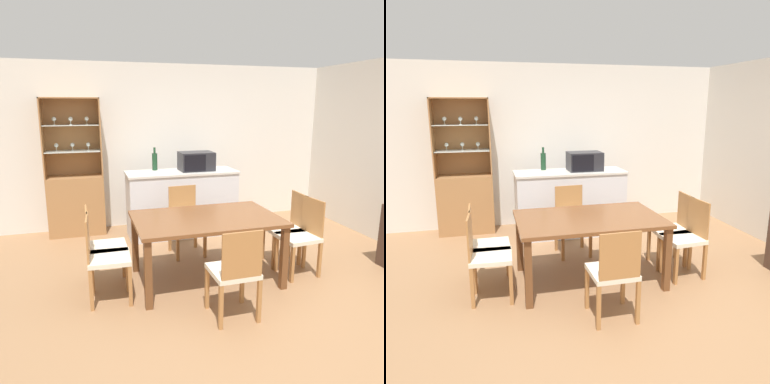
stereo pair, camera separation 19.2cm
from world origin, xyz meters
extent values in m
plane|color=#936B47|center=(0.00, 0.00, 0.00)|extent=(18.00, 18.00, 0.00)
cube|color=silver|center=(0.00, 2.63, 1.27)|extent=(6.80, 0.06, 2.55)
cube|color=silver|center=(-0.08, 1.92, 0.47)|extent=(1.60, 0.55, 0.94)
cube|color=beige|center=(-0.08, 1.92, 0.95)|extent=(1.63, 0.58, 0.03)
cube|color=#A37042|center=(-1.60, 2.40, 0.44)|extent=(0.82, 0.40, 0.88)
cube|color=#A37042|center=(-1.60, 2.59, 1.45)|extent=(0.82, 0.02, 1.14)
cube|color=#A37042|center=(-2.00, 2.40, 1.45)|extent=(0.02, 0.40, 1.14)
cube|color=#A37042|center=(-1.20, 2.40, 1.45)|extent=(0.02, 0.40, 1.14)
cube|color=#A37042|center=(-1.60, 2.40, 2.02)|extent=(0.82, 0.40, 0.02)
cube|color=silver|center=(-1.60, 2.40, 1.26)|extent=(0.77, 0.35, 0.01)
cube|color=silver|center=(-1.60, 2.40, 1.64)|extent=(0.77, 0.35, 0.01)
cylinder|color=silver|center=(-1.82, 2.43, 1.27)|extent=(0.04, 0.04, 0.01)
cylinder|color=silver|center=(-1.82, 2.43, 1.30)|extent=(0.01, 0.01, 0.06)
sphere|color=silver|center=(-1.82, 2.43, 1.35)|extent=(0.06, 0.06, 0.06)
cylinder|color=silver|center=(-1.82, 2.41, 1.64)|extent=(0.04, 0.04, 0.01)
cylinder|color=silver|center=(-1.82, 2.41, 1.68)|extent=(0.01, 0.01, 0.06)
sphere|color=silver|center=(-1.82, 2.41, 1.73)|extent=(0.06, 0.06, 0.06)
cylinder|color=silver|center=(-1.60, 2.43, 1.27)|extent=(0.04, 0.04, 0.01)
cylinder|color=silver|center=(-1.60, 2.43, 1.30)|extent=(0.01, 0.01, 0.06)
sphere|color=silver|center=(-1.60, 2.43, 1.35)|extent=(0.06, 0.06, 0.06)
cylinder|color=silver|center=(-1.60, 2.36, 1.64)|extent=(0.04, 0.04, 0.01)
cylinder|color=silver|center=(-1.60, 2.36, 1.68)|extent=(0.01, 0.01, 0.06)
sphere|color=silver|center=(-1.60, 2.36, 1.73)|extent=(0.06, 0.06, 0.06)
cylinder|color=silver|center=(-1.38, 2.42, 1.27)|extent=(0.04, 0.04, 0.01)
cylinder|color=silver|center=(-1.38, 2.42, 1.30)|extent=(0.01, 0.01, 0.06)
sphere|color=silver|center=(-1.38, 2.42, 1.35)|extent=(0.06, 0.06, 0.06)
cylinder|color=silver|center=(-1.38, 2.39, 1.64)|extent=(0.04, 0.04, 0.01)
cylinder|color=silver|center=(-1.38, 2.39, 1.68)|extent=(0.01, 0.01, 0.06)
sphere|color=silver|center=(-1.38, 2.39, 1.73)|extent=(0.06, 0.06, 0.06)
cube|color=brown|center=(-0.23, 0.36, 0.71)|extent=(1.56, 1.00, 0.04)
cube|color=brown|center=(-0.95, -0.08, 0.35)|extent=(0.07, 0.07, 0.69)
cube|color=brown|center=(0.50, -0.08, 0.35)|extent=(0.07, 0.07, 0.69)
cube|color=brown|center=(-0.95, 0.80, 0.35)|extent=(0.07, 0.07, 0.69)
cube|color=brown|center=(0.50, 0.80, 0.35)|extent=(0.07, 0.07, 0.69)
cube|color=beige|center=(0.83, 0.21, 0.44)|extent=(0.44, 0.44, 0.05)
cube|color=#A8703D|center=(1.02, 0.23, 0.67)|extent=(0.05, 0.37, 0.42)
cube|color=#A8703D|center=(0.66, 0.02, 0.21)|extent=(0.04, 0.04, 0.42)
cube|color=#A8703D|center=(0.63, 0.38, 0.21)|extent=(0.04, 0.04, 0.42)
cube|color=#A8703D|center=(1.03, 0.05, 0.21)|extent=(0.04, 0.04, 0.42)
cube|color=#A8703D|center=(1.00, 0.41, 0.21)|extent=(0.04, 0.04, 0.42)
cube|color=beige|center=(-0.23, -0.41, 0.44)|extent=(0.41, 0.41, 0.05)
cube|color=#A8703D|center=(-0.22, -0.60, 0.67)|extent=(0.37, 0.02, 0.42)
cube|color=#A8703D|center=(-0.41, -0.23, 0.21)|extent=(0.04, 0.04, 0.42)
cube|color=#A8703D|center=(-0.04, -0.23, 0.21)|extent=(0.04, 0.04, 0.42)
cube|color=#A8703D|center=(-0.41, -0.59, 0.21)|extent=(0.04, 0.04, 0.42)
cube|color=#A8703D|center=(-0.04, -0.59, 0.21)|extent=(0.04, 0.04, 0.42)
cube|color=beige|center=(-0.23, 1.14, 0.44)|extent=(0.42, 0.42, 0.05)
cube|color=#A8703D|center=(-0.23, 1.33, 0.67)|extent=(0.37, 0.04, 0.42)
cube|color=#A8703D|center=(-0.03, 0.96, 0.21)|extent=(0.04, 0.04, 0.42)
cube|color=#A8703D|center=(-0.40, 0.94, 0.21)|extent=(0.04, 0.04, 0.42)
cube|color=#A8703D|center=(-0.05, 1.33, 0.21)|extent=(0.04, 0.04, 0.42)
cube|color=#A8703D|center=(-0.42, 1.31, 0.21)|extent=(0.04, 0.04, 0.42)
cube|color=beige|center=(-1.28, 0.21, 0.44)|extent=(0.43, 0.43, 0.05)
cube|color=#A8703D|center=(-1.47, 0.22, 0.67)|extent=(0.04, 0.37, 0.42)
cube|color=#A8703D|center=(-1.09, 0.39, 0.21)|extent=(0.04, 0.04, 0.42)
cube|color=#A8703D|center=(-1.11, 0.02, 0.21)|extent=(0.04, 0.04, 0.42)
cube|color=#A8703D|center=(-1.45, 0.41, 0.21)|extent=(0.04, 0.04, 0.42)
cube|color=#A8703D|center=(-1.47, 0.04, 0.21)|extent=(0.04, 0.04, 0.42)
cube|color=beige|center=(-1.28, 0.51, 0.44)|extent=(0.41, 0.41, 0.05)
cube|color=#A8703D|center=(-1.47, 0.51, 0.67)|extent=(0.02, 0.37, 0.42)
cube|color=#A8703D|center=(-1.10, 0.70, 0.21)|extent=(0.04, 0.04, 0.42)
cube|color=#A8703D|center=(-1.10, 0.33, 0.21)|extent=(0.04, 0.04, 0.42)
cube|color=#A8703D|center=(-1.46, 0.69, 0.21)|extent=(0.04, 0.04, 0.42)
cube|color=#A8703D|center=(-1.46, 0.33, 0.21)|extent=(0.04, 0.04, 0.42)
cube|color=beige|center=(0.83, 0.51, 0.44)|extent=(0.42, 0.42, 0.05)
cube|color=#A8703D|center=(1.02, 0.51, 0.67)|extent=(0.03, 0.37, 0.42)
cube|color=#A8703D|center=(0.64, 0.34, 0.21)|extent=(0.04, 0.04, 0.42)
cube|color=#A8703D|center=(0.65, 0.70, 0.21)|extent=(0.04, 0.04, 0.42)
cube|color=#A8703D|center=(1.01, 0.32, 0.21)|extent=(0.04, 0.04, 0.42)
cube|color=#A8703D|center=(1.02, 0.69, 0.21)|extent=(0.04, 0.04, 0.42)
cube|color=#232328|center=(0.15, 1.94, 1.11)|extent=(0.50, 0.35, 0.27)
cube|color=black|center=(0.08, 1.76, 1.11)|extent=(0.32, 0.01, 0.23)
cylinder|color=#193D23|center=(-0.44, 2.13, 1.09)|extent=(0.08, 0.08, 0.25)
cylinder|color=#193D23|center=(-0.44, 2.13, 1.26)|extent=(0.03, 0.03, 0.09)
camera|label=1|loc=(-1.47, -3.33, 1.91)|focal=35.00mm
camera|label=2|loc=(-1.29, -3.38, 1.91)|focal=35.00mm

